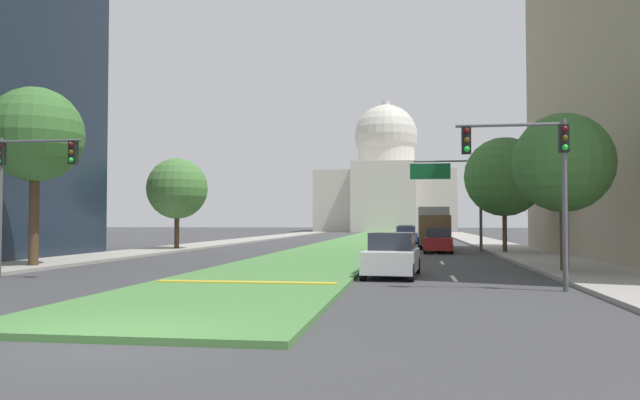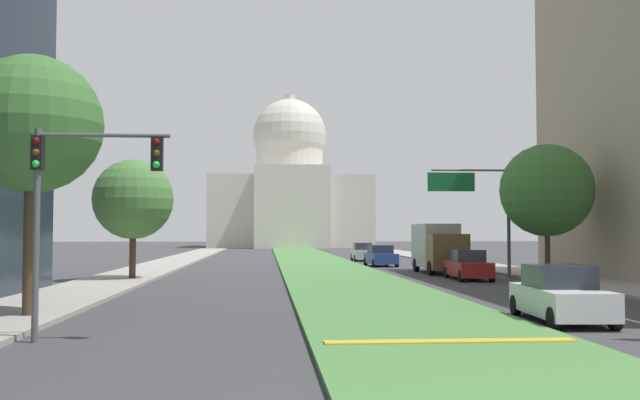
{
  "view_description": "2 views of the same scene",
  "coord_description": "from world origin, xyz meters",
  "px_view_note": "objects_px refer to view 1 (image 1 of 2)",
  "views": [
    {
      "loc": [
        5.23,
        -9.98,
        2.11
      ],
      "look_at": [
        -2.81,
        44.54,
        4.0
      ],
      "focal_mm": 34.69,
      "sensor_mm": 36.0,
      "label": 1
    },
    {
      "loc": [
        -4.23,
        -6.87,
        2.66
      ],
      "look_at": [
        -1.36,
        30.82,
        4.38
      ],
      "focal_mm": 39.83,
      "sensor_mm": 36.0,
      "label": 2
    }
  ],
  "objects_px": {
    "capitol_building": "(386,185)",
    "sedan_lead_stopped": "(392,256)",
    "street_tree_left_near": "(35,135)",
    "sedan_midblock": "(439,241)",
    "traffic_light_near_right": "(535,166)",
    "box_truck_delivery": "(433,227)",
    "street_tree_right_near": "(563,163)",
    "street_tree_right_mid": "(504,177)",
    "street_tree_left_mid": "(177,189)",
    "sedan_far_horizon": "(406,233)",
    "sedan_distant": "(405,235)",
    "traffic_light_near_left": "(21,175)",
    "overhead_guide_sign": "(455,185)"
  },
  "relations": [
    {
      "from": "overhead_guide_sign",
      "to": "box_truck_delivery",
      "type": "distance_m",
      "value": 5.7
    },
    {
      "from": "street_tree_left_mid",
      "to": "sedan_far_horizon",
      "type": "relative_size",
      "value": 1.59
    },
    {
      "from": "overhead_guide_sign",
      "to": "street_tree_right_near",
      "type": "xyz_separation_m",
      "value": [
        3.01,
        -18.01,
        -0.18
      ]
    },
    {
      "from": "street_tree_left_mid",
      "to": "sedan_lead_stopped",
      "type": "relative_size",
      "value": 1.44
    },
    {
      "from": "street_tree_right_near",
      "to": "traffic_light_near_right",
      "type": "bearing_deg",
      "value": -109.87
    },
    {
      "from": "capitol_building",
      "to": "traffic_light_near_left",
      "type": "relative_size",
      "value": 5.41
    },
    {
      "from": "overhead_guide_sign",
      "to": "street_tree_left_near",
      "type": "height_order",
      "value": "street_tree_left_near"
    },
    {
      "from": "street_tree_right_near",
      "to": "street_tree_left_near",
      "type": "bearing_deg",
      "value": -178.77
    },
    {
      "from": "traffic_light_near_left",
      "to": "street_tree_right_near",
      "type": "height_order",
      "value": "street_tree_right_near"
    },
    {
      "from": "street_tree_left_mid",
      "to": "sedan_lead_stopped",
      "type": "bearing_deg",
      "value": -49.73
    },
    {
      "from": "traffic_light_near_left",
      "to": "sedan_distant",
      "type": "distance_m",
      "value": 39.86
    },
    {
      "from": "sedan_lead_stopped",
      "to": "capitol_building",
      "type": "bearing_deg",
      "value": 92.4
    },
    {
      "from": "traffic_light_near_right",
      "to": "sedan_midblock",
      "type": "distance_m",
      "value": 23.0
    },
    {
      "from": "traffic_light_near_left",
      "to": "box_truck_delivery",
      "type": "height_order",
      "value": "traffic_light_near_left"
    },
    {
      "from": "capitol_building",
      "to": "street_tree_right_mid",
      "type": "bearing_deg",
      "value": -82.92
    },
    {
      "from": "traffic_light_near_right",
      "to": "street_tree_right_mid",
      "type": "relative_size",
      "value": 0.69
    },
    {
      "from": "street_tree_left_near",
      "to": "box_truck_delivery",
      "type": "xyz_separation_m",
      "value": [
        18.33,
        23.19,
        -4.27
      ]
    },
    {
      "from": "capitol_building",
      "to": "street_tree_left_mid",
      "type": "relative_size",
      "value": 4.22
    },
    {
      "from": "sedan_lead_stopped",
      "to": "overhead_guide_sign",
      "type": "bearing_deg",
      "value": 79.44
    },
    {
      "from": "capitol_building",
      "to": "overhead_guide_sign",
      "type": "height_order",
      "value": "capitol_building"
    },
    {
      "from": "street_tree_left_near",
      "to": "sedan_distant",
      "type": "height_order",
      "value": "street_tree_left_near"
    },
    {
      "from": "sedan_lead_stopped",
      "to": "sedan_midblock",
      "type": "height_order",
      "value": "sedan_midblock"
    },
    {
      "from": "street_tree_right_mid",
      "to": "street_tree_right_near",
      "type": "bearing_deg",
      "value": -89.68
    },
    {
      "from": "traffic_light_near_left",
      "to": "street_tree_left_near",
      "type": "bearing_deg",
      "value": 118.23
    },
    {
      "from": "traffic_light_near_right",
      "to": "box_truck_delivery",
      "type": "distance_m",
      "value": 29.24
    },
    {
      "from": "street_tree_right_near",
      "to": "street_tree_right_mid",
      "type": "distance_m",
      "value": 15.22
    },
    {
      "from": "street_tree_right_near",
      "to": "capitol_building",
      "type": "bearing_deg",
      "value": 96.11
    },
    {
      "from": "traffic_light_near_left",
      "to": "street_tree_left_mid",
      "type": "distance_m",
      "value": 21.95
    },
    {
      "from": "street_tree_right_mid",
      "to": "sedan_lead_stopped",
      "type": "relative_size",
      "value": 1.63
    },
    {
      "from": "capitol_building",
      "to": "sedan_lead_stopped",
      "type": "xyz_separation_m",
      "value": [
        4.51,
        -107.48,
        -8.96
      ]
    },
    {
      "from": "sedan_far_horizon",
      "to": "capitol_building",
      "type": "bearing_deg",
      "value": 94.27
    },
    {
      "from": "traffic_light_near_left",
      "to": "street_tree_right_mid",
      "type": "xyz_separation_m",
      "value": [
        20.16,
        20.21,
        1.17
      ]
    },
    {
      "from": "sedan_distant",
      "to": "street_tree_right_mid",
      "type": "bearing_deg",
      "value": -69.26
    },
    {
      "from": "overhead_guide_sign",
      "to": "street_tree_right_near",
      "type": "relative_size",
      "value": 1.01
    },
    {
      "from": "traffic_light_near_right",
      "to": "street_tree_right_mid",
      "type": "xyz_separation_m",
      "value": [
        2.22,
        21.6,
        1.17
      ]
    },
    {
      "from": "overhead_guide_sign",
      "to": "sedan_far_horizon",
      "type": "bearing_deg",
      "value": 98.29
    },
    {
      "from": "street_tree_right_near",
      "to": "street_tree_left_mid",
      "type": "height_order",
      "value": "street_tree_left_mid"
    },
    {
      "from": "box_truck_delivery",
      "to": "sedan_far_horizon",
      "type": "bearing_deg",
      "value": 96.48
    },
    {
      "from": "street_tree_right_mid",
      "to": "box_truck_delivery",
      "type": "height_order",
      "value": "street_tree_right_mid"
    },
    {
      "from": "traffic_light_near_right",
      "to": "box_truck_delivery",
      "type": "bearing_deg",
      "value": 93.98
    },
    {
      "from": "street_tree_right_mid",
      "to": "overhead_guide_sign",
      "type": "bearing_deg",
      "value": 136.27
    },
    {
      "from": "capitol_building",
      "to": "sedan_midblock",
      "type": "height_order",
      "value": "capitol_building"
    },
    {
      "from": "capitol_building",
      "to": "street_tree_right_mid",
      "type": "relative_size",
      "value": 3.74
    },
    {
      "from": "street_tree_left_near",
      "to": "sedan_midblock",
      "type": "bearing_deg",
      "value": 42.36
    },
    {
      "from": "street_tree_left_mid",
      "to": "sedan_distant",
      "type": "xyz_separation_m",
      "value": [
        16.23,
        15.53,
        -3.68
      ]
    },
    {
      "from": "sedan_midblock",
      "to": "capitol_building",
      "type": "bearing_deg",
      "value": 94.53
    },
    {
      "from": "street_tree_right_near",
      "to": "sedan_lead_stopped",
      "type": "relative_size",
      "value": 1.39
    },
    {
      "from": "traffic_light_near_right",
      "to": "street_tree_left_mid",
      "type": "xyz_separation_m",
      "value": [
        -20.48,
        23.18,
        0.66
      ]
    },
    {
      "from": "traffic_light_near_left",
      "to": "box_truck_delivery",
      "type": "distance_m",
      "value": 32.02
    },
    {
      "from": "traffic_light_near_right",
      "to": "street_tree_right_near",
      "type": "height_order",
      "value": "street_tree_right_near"
    }
  ]
}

